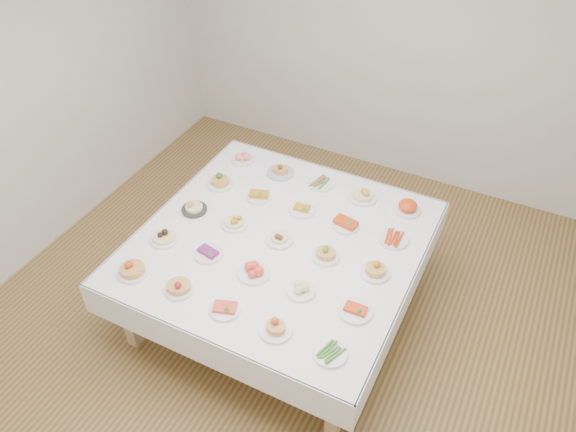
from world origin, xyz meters
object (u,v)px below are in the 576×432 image
at_px(dish_0, 132,268).
at_px(dish_24, 408,206).
at_px(display_table, 279,247).
at_px(dish_12, 280,237).

bearing_deg(dish_0, dish_24, 45.36).
relative_size(display_table, dish_0, 9.71).
xyz_separation_m(display_table, dish_12, (0.01, -0.01, 0.11)).
relative_size(dish_0, dish_12, 1.07).
relative_size(display_table, dish_12, 10.42).
distance_m(display_table, dish_12, 0.11).
bearing_deg(display_table, dish_12, -36.01).
xyz_separation_m(dish_0, dish_12, (0.77, 0.77, -0.02)).
bearing_deg(display_table, dish_0, -134.63).
height_order(dish_12, dish_24, dish_24).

